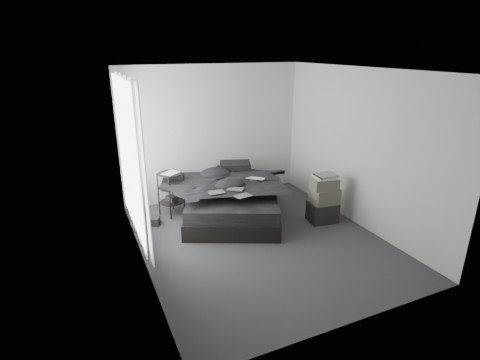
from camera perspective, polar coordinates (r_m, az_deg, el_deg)
name	(u,v)px	position (r m, az deg, el deg)	size (l,w,h in m)	color
floor	(261,240)	(6.02, 3.15, -9.10)	(3.60, 4.20, 0.01)	#343336
ceiling	(264,70)	(5.28, 3.69, 16.44)	(3.60, 4.20, 0.01)	white
wall_back	(213,133)	(7.38, -4.15, 7.15)	(3.60, 0.01, 2.60)	beige
wall_front	(360,218)	(3.89, 17.76, -5.52)	(3.60, 0.01, 2.60)	beige
wall_left	(138,178)	(4.98, -15.34, 0.28)	(0.01, 4.20, 2.60)	beige
wall_right	(359,149)	(6.51, 17.66, 4.57)	(0.01, 4.20, 2.60)	beige
window_left	(128,156)	(5.82, -16.66, 3.46)	(0.02, 2.00, 2.30)	white
curtain_left	(132,161)	(5.85, -16.11, 2.86)	(0.06, 2.12, 2.48)	white
bed	(233,208)	(6.77, -1.05, -4.34)	(1.56, 2.05, 0.28)	black
mattress	(233,196)	(6.67, -1.06, -2.38)	(1.50, 1.99, 0.22)	black
duvet	(233,184)	(6.54, -1.08, -0.69)	(1.52, 1.75, 0.24)	black
pillow_lower	(232,172)	(7.36, -1.28, 1.25)	(0.62, 0.42, 0.14)	black
pillow_upper	(235,166)	(7.30, -0.74, 2.20)	(0.58, 0.40, 0.13)	black
laptop	(255,176)	(6.59, 2.23, 0.68)	(0.33, 0.21, 0.03)	silver
comic_a	(217,188)	(6.05, -3.59, -1.22)	(0.26, 0.17, 0.01)	black
comic_b	(235,184)	(6.17, -0.72, -0.69)	(0.26, 0.17, 0.01)	black
comic_c	(243,191)	(5.89, 0.47, -1.65)	(0.26, 0.17, 0.01)	black
side_stand	(171,194)	(6.85, -10.44, -2.11)	(0.42, 0.42, 0.78)	black
papers	(171,173)	(6.71, -10.51, 1.05)	(0.30, 0.22, 0.02)	white
floor_books	(155,220)	(6.63, -12.84, -6.01)	(0.15, 0.22, 0.15)	black
box_lower	(322,212)	(6.71, 12.45, -4.73)	(0.47, 0.37, 0.35)	black
box_mid	(325,195)	(6.59, 12.76, -2.32)	(0.44, 0.35, 0.27)	#545042
box_upper	(324,183)	(6.51, 12.71, -0.47)	(0.42, 0.34, 0.18)	#545042
art_book_white	(325,177)	(6.48, 12.86, 0.45)	(0.36, 0.29, 0.04)	silver
art_book_snake	(326,175)	(6.46, 13.01, 0.72)	(0.35, 0.28, 0.03)	silver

